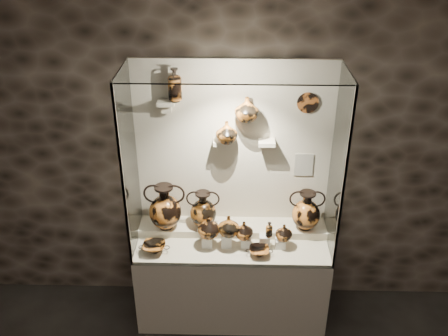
{
  "coord_description": "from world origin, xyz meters",
  "views": [
    {
      "loc": [
        0.02,
        -1.37,
        3.54
      ],
      "look_at": [
        -0.07,
        2.2,
        1.57
      ],
      "focal_mm": 40.0,
      "sensor_mm": 36.0,
      "label": 1
    }
  ],
  "objects_px": {
    "jug_b": "(229,226)",
    "kylix_left": "(154,247)",
    "amphora_left": "(165,207)",
    "lekythos_tall": "(175,83)",
    "jug_c": "(244,230)",
    "jug_e": "(284,232)",
    "lekythos_small": "(269,229)",
    "ovoid_vase_b": "(247,109)",
    "kylix_right": "(259,251)",
    "amphora_mid": "(203,209)",
    "jug_a": "(209,227)",
    "ovoid_vase_a": "(227,132)",
    "amphora_right": "(306,210)"
  },
  "relations": [
    {
      "from": "amphora_left",
      "to": "lekythos_tall",
      "type": "distance_m",
      "value": 1.12
    },
    {
      "from": "amphora_right",
      "to": "kylix_right",
      "type": "relative_size",
      "value": 1.7
    },
    {
      "from": "amphora_mid",
      "to": "kylix_right",
      "type": "bearing_deg",
      "value": -24.69
    },
    {
      "from": "jug_a",
      "to": "kylix_left",
      "type": "bearing_deg",
      "value": -167.17
    },
    {
      "from": "amphora_right",
      "to": "jug_a",
      "type": "height_order",
      "value": "amphora_right"
    },
    {
      "from": "amphora_right",
      "to": "kylix_right",
      "type": "height_order",
      "value": "amphora_right"
    },
    {
      "from": "kylix_left",
      "to": "ovoid_vase_b",
      "type": "relative_size",
      "value": 1.25
    },
    {
      "from": "amphora_left",
      "to": "ovoid_vase_a",
      "type": "distance_m",
      "value": 0.88
    },
    {
      "from": "ovoid_vase_b",
      "to": "amphora_left",
      "type": "bearing_deg",
      "value": -169.75
    },
    {
      "from": "jug_b",
      "to": "kylix_right",
      "type": "height_order",
      "value": "jug_b"
    },
    {
      "from": "jug_e",
      "to": "ovoid_vase_a",
      "type": "relative_size",
      "value": 0.81
    },
    {
      "from": "jug_c",
      "to": "lekythos_tall",
      "type": "height_order",
      "value": "lekythos_tall"
    },
    {
      "from": "lekythos_small",
      "to": "kylix_left",
      "type": "height_order",
      "value": "lekythos_small"
    },
    {
      "from": "amphora_mid",
      "to": "kylix_left",
      "type": "relative_size",
      "value": 1.38
    },
    {
      "from": "amphora_left",
      "to": "lekythos_tall",
      "type": "bearing_deg",
      "value": 50.93
    },
    {
      "from": "ovoid_vase_b",
      "to": "ovoid_vase_a",
      "type": "bearing_deg",
      "value": -178.63
    },
    {
      "from": "amphora_mid",
      "to": "lekythos_tall",
      "type": "distance_m",
      "value": 1.16
    },
    {
      "from": "jug_c",
      "to": "kylix_right",
      "type": "height_order",
      "value": "jug_c"
    },
    {
      "from": "jug_c",
      "to": "lekythos_small",
      "type": "height_order",
      "value": "lekythos_small"
    },
    {
      "from": "jug_e",
      "to": "kylix_left",
      "type": "relative_size",
      "value": 0.6
    },
    {
      "from": "jug_a",
      "to": "amphora_left",
      "type": "bearing_deg",
      "value": 157.53
    },
    {
      "from": "amphora_mid",
      "to": "jug_e",
      "type": "xyz_separation_m",
      "value": [
        0.71,
        -0.2,
        -0.09
      ]
    },
    {
      "from": "jug_c",
      "to": "ovoid_vase_b",
      "type": "bearing_deg",
      "value": 70.8
    },
    {
      "from": "jug_b",
      "to": "kylix_left",
      "type": "relative_size",
      "value": 0.75
    },
    {
      "from": "jug_e",
      "to": "kylix_right",
      "type": "distance_m",
      "value": 0.27
    },
    {
      "from": "jug_e",
      "to": "kylix_left",
      "type": "distance_m",
      "value": 1.12
    },
    {
      "from": "jug_c",
      "to": "jug_e",
      "type": "xyz_separation_m",
      "value": [
        0.34,
        0.0,
        -0.02
      ]
    },
    {
      "from": "lekythos_small",
      "to": "ovoid_vase_b",
      "type": "bearing_deg",
      "value": 106.95
    },
    {
      "from": "lekythos_small",
      "to": "kylix_left",
      "type": "bearing_deg",
      "value": 162.8
    },
    {
      "from": "jug_e",
      "to": "kylix_right",
      "type": "xyz_separation_m",
      "value": [
        -0.21,
        -0.12,
        -0.11
      ]
    },
    {
      "from": "jug_a",
      "to": "ovoid_vase_b",
      "type": "bearing_deg",
      "value": 38.99
    },
    {
      "from": "jug_c",
      "to": "ovoid_vase_b",
      "type": "relative_size",
      "value": 0.82
    },
    {
      "from": "jug_c",
      "to": "kylix_left",
      "type": "distance_m",
      "value": 0.78
    },
    {
      "from": "amphora_mid",
      "to": "ovoid_vase_b",
      "type": "relative_size",
      "value": 1.73
    },
    {
      "from": "amphora_right",
      "to": "lekythos_tall",
      "type": "distance_m",
      "value": 1.6
    },
    {
      "from": "jug_e",
      "to": "lekythos_small",
      "type": "distance_m",
      "value": 0.14
    },
    {
      "from": "jug_b",
      "to": "jug_e",
      "type": "distance_m",
      "value": 0.48
    },
    {
      "from": "amphora_mid",
      "to": "lekythos_tall",
      "type": "xyz_separation_m",
      "value": [
        -0.21,
        0.08,
        1.14
      ]
    },
    {
      "from": "jug_e",
      "to": "ovoid_vase_a",
      "type": "height_order",
      "value": "ovoid_vase_a"
    },
    {
      "from": "kylix_right",
      "to": "jug_c",
      "type": "bearing_deg",
      "value": 129.97
    },
    {
      "from": "jug_c",
      "to": "kylix_left",
      "type": "relative_size",
      "value": 0.65
    },
    {
      "from": "amphora_left",
      "to": "ovoid_vase_b",
      "type": "distance_m",
      "value": 1.15
    },
    {
      "from": "jug_c",
      "to": "lekythos_tall",
      "type": "relative_size",
      "value": 0.55
    },
    {
      "from": "amphora_left",
      "to": "lekythos_small",
      "type": "xyz_separation_m",
      "value": [
        0.91,
        -0.18,
        -0.08
      ]
    },
    {
      "from": "lekythos_small",
      "to": "kylix_right",
      "type": "distance_m",
      "value": 0.21
    },
    {
      "from": "jug_a",
      "to": "jug_b",
      "type": "height_order",
      "value": "jug_b"
    },
    {
      "from": "lekythos_small",
      "to": "ovoid_vase_b",
      "type": "relative_size",
      "value": 0.8
    },
    {
      "from": "jug_a",
      "to": "kylix_right",
      "type": "xyz_separation_m",
      "value": [
        0.44,
        -0.12,
        -0.16
      ]
    },
    {
      "from": "jug_e",
      "to": "ovoid_vase_a",
      "type": "distance_m",
      "value": 1.0
    },
    {
      "from": "jug_b",
      "to": "jug_e",
      "type": "relative_size",
      "value": 1.25
    }
  ]
}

